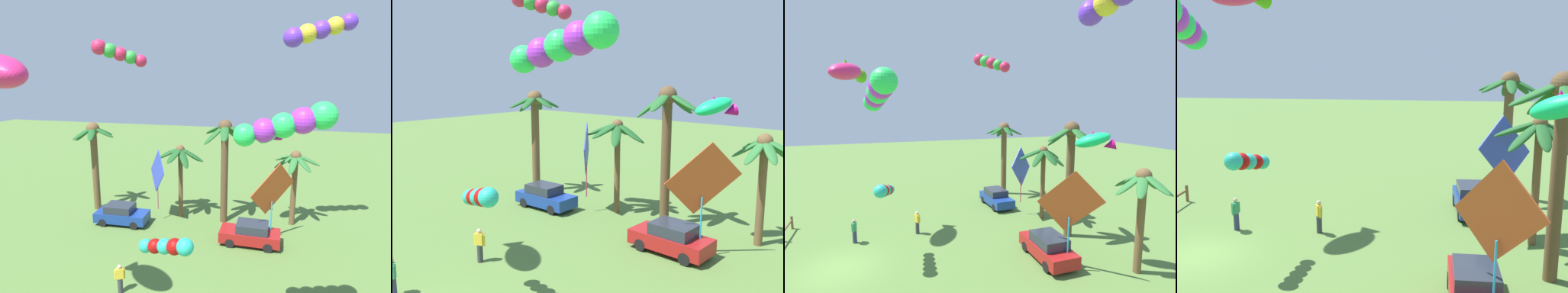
# 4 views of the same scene
# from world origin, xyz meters

# --- Properties ---
(palm_tree_0) EXTENTS (3.82, 3.83, 7.84)m
(palm_tree_0) POSITION_xyz_m (0.65, 14.24, 5.59)
(palm_tree_0) COLOR brown
(palm_tree_0) RESTS_ON ground
(palm_tree_1) EXTENTS (3.72, 3.79, 5.79)m
(palm_tree_1) POSITION_xyz_m (-2.77, 14.27, 4.57)
(palm_tree_1) COLOR brown
(palm_tree_1) RESTS_ON ground
(palm_tree_2) EXTENTS (3.54, 3.57, 7.28)m
(palm_tree_2) POSITION_xyz_m (-9.98, 14.17, 5.20)
(palm_tree_2) COLOR brown
(palm_tree_2) RESTS_ON ground
(palm_tree_3) EXTENTS (3.30, 3.05, 5.66)m
(palm_tree_3) POSITION_xyz_m (5.68, 14.99, 4.25)
(palm_tree_3) COLOR brown
(palm_tree_3) RESTS_ON ground
(parked_car_0) EXTENTS (3.97, 1.87, 1.51)m
(parked_car_0) POSITION_xyz_m (-6.71, 12.02, 0.75)
(parked_car_0) COLOR navy
(parked_car_0) RESTS_ON ground
(parked_car_1) EXTENTS (3.92, 1.79, 1.51)m
(parked_car_1) POSITION_xyz_m (2.92, 11.22, 0.75)
(parked_car_1) COLOR #A51919
(parked_car_1) RESTS_ON ground
(spectator_0) EXTENTS (0.50, 0.37, 1.59)m
(spectator_0) POSITION_xyz_m (-3.11, 4.58, 0.81)
(spectator_0) COLOR #38383D
(spectator_0) RESTS_ON ground
(spectator_1) EXTENTS (0.54, 0.29, 1.59)m
(spectator_1) POSITION_xyz_m (-3.04, 0.55, 0.81)
(spectator_1) COLOR #2D3351
(spectator_1) RESTS_ON ground
(kite_fish_0) EXTENTS (1.98, 2.23, 1.25)m
(kite_fish_0) POSITION_xyz_m (3.81, 13.40, 6.93)
(kite_fish_0) COLOR #13DA72
(kite_diamond_1) EXTENTS (2.04, 2.68, 4.63)m
(kite_diamond_1) POSITION_xyz_m (-4.21, 13.13, 3.89)
(kite_diamond_1) COLOR blue
(kite_tube_4) EXTENTS (3.39, 1.29, 1.56)m
(kite_tube_4) POSITION_xyz_m (4.62, 2.35, 9.34)
(kite_tube_4) COLOR #28E65B
(kite_tube_5) EXTENTS (3.15, 2.19, 1.71)m
(kite_tube_5) POSITION_xyz_m (-5.93, 11.06, 12.32)
(kite_tube_5) COLOR #E02353
(kite_tube_6) EXTENTS (2.50, 1.14, 1.11)m
(kite_tube_6) POSITION_xyz_m (0.21, 2.47, 4.20)
(kite_tube_6) COLOR #25B9A2
(kite_diamond_7) EXTENTS (2.67, 2.40, 4.90)m
(kite_diamond_7) POSITION_xyz_m (4.19, 11.64, 3.73)
(kite_diamond_7) COLOR #BE461F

